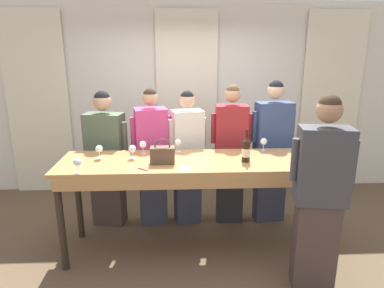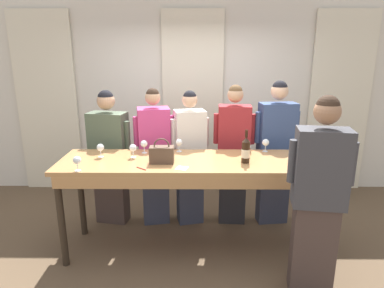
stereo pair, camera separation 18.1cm
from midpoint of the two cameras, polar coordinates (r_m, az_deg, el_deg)
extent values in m
plane|color=brown|center=(3.99, -1.31, -16.97)|extent=(18.00, 18.00, 0.00)
cube|color=silver|center=(5.21, -1.88, 7.40)|extent=(12.00, 0.06, 2.80)
cube|color=#EFE5C6|center=(5.58, -25.13, 5.89)|extent=(0.89, 0.03, 2.69)
cube|color=#EFE5C6|center=(5.16, -1.87, 6.68)|extent=(0.89, 0.03, 2.69)
cube|color=#EFE5C6|center=(5.63, 21.19, 6.39)|extent=(0.89, 0.03, 2.69)
cube|color=#B27F4C|center=(3.54, -1.41, -3.02)|extent=(2.74, 0.77, 0.04)
cube|color=#B27F4C|center=(3.23, -1.25, -6.48)|extent=(2.63, 0.03, 0.12)
cylinder|color=#2D2319|center=(3.68, -22.34, -12.31)|extent=(0.07, 0.07, 0.99)
cylinder|color=#2D2319|center=(3.73, 19.54, -11.65)|extent=(0.07, 0.07, 0.99)
cylinder|color=#2D2319|center=(4.20, -19.60, -8.46)|extent=(0.07, 0.07, 0.99)
cylinder|color=#2D2319|center=(4.24, 16.47, -7.94)|extent=(0.07, 0.07, 0.99)
cylinder|color=black|center=(3.49, 7.52, -1.24)|extent=(0.08, 0.08, 0.21)
cone|color=black|center=(3.45, 7.60, 0.83)|extent=(0.08, 0.08, 0.05)
cylinder|color=black|center=(3.44, 7.63, 1.82)|extent=(0.03, 0.03, 0.08)
cylinder|color=beige|center=(3.49, 7.52, -1.41)|extent=(0.09, 0.09, 0.09)
cube|color=brown|center=(3.44, -6.44, -1.87)|extent=(0.24, 0.13, 0.17)
torus|color=brown|center=(3.41, -6.49, -0.42)|extent=(0.16, 0.01, 0.16)
cylinder|color=white|center=(3.66, -11.23, -2.34)|extent=(0.06, 0.06, 0.00)
cylinder|color=white|center=(3.65, -11.26, -1.79)|extent=(0.01, 0.01, 0.07)
sphere|color=white|center=(3.63, -11.31, -0.78)|extent=(0.08, 0.08, 0.08)
sphere|color=beige|center=(3.63, -11.30, -0.93)|extent=(0.05, 0.05, 0.05)
cylinder|color=white|center=(3.80, -9.48, -1.57)|extent=(0.06, 0.06, 0.00)
cylinder|color=white|center=(3.79, -9.51, -1.05)|extent=(0.01, 0.01, 0.07)
sphere|color=white|center=(3.77, -9.55, -0.07)|extent=(0.08, 0.08, 0.08)
cylinder|color=white|center=(3.82, -3.70, -1.26)|extent=(0.06, 0.06, 0.00)
cylinder|color=white|center=(3.81, -3.71, -0.74)|extent=(0.01, 0.01, 0.07)
sphere|color=white|center=(3.79, -3.72, 0.23)|extent=(0.08, 0.08, 0.08)
cylinder|color=white|center=(3.38, -19.87, -4.53)|extent=(0.06, 0.06, 0.00)
cylinder|color=white|center=(3.36, -19.93, -3.94)|extent=(0.01, 0.01, 0.07)
sphere|color=white|center=(3.34, -20.03, -2.86)|extent=(0.08, 0.08, 0.08)
cylinder|color=white|center=(3.93, 10.49, -1.04)|extent=(0.06, 0.06, 0.00)
cylinder|color=white|center=(3.92, 10.52, -0.52)|extent=(0.01, 0.01, 0.07)
sphere|color=white|center=(3.90, 10.57, 0.42)|extent=(0.08, 0.08, 0.08)
cylinder|color=white|center=(3.74, -16.47, -2.31)|extent=(0.06, 0.06, 0.00)
cylinder|color=white|center=(3.72, -16.51, -1.77)|extent=(0.01, 0.01, 0.07)
sphere|color=white|center=(3.71, -16.59, -0.78)|extent=(0.08, 0.08, 0.08)
cylinder|color=white|center=(3.72, 7.60, -1.84)|extent=(0.06, 0.06, 0.00)
cylinder|color=white|center=(3.71, 7.62, -1.30)|extent=(0.01, 0.01, 0.07)
sphere|color=white|center=(3.69, 7.66, -0.30)|extent=(0.08, 0.08, 0.08)
cube|color=white|center=(3.29, -2.94, -4.09)|extent=(0.14, 0.14, 0.00)
cylinder|color=maroon|center=(3.30, -9.76, -4.21)|extent=(0.10, 0.09, 0.01)
cube|color=#473833|center=(4.47, -14.85, -8.02)|extent=(0.42, 0.28, 0.79)
cube|color=#4C5B47|center=(4.24, -15.51, 0.77)|extent=(0.49, 0.33, 0.62)
sphere|color=tan|center=(4.15, -15.96, 6.79)|extent=(0.21, 0.21, 0.21)
sphere|color=black|center=(4.15, -16.00, 7.29)|extent=(0.19, 0.19, 0.19)
cylinder|color=#4C5B47|center=(4.13, -12.44, 1.27)|extent=(0.08, 0.08, 0.34)
cylinder|color=#4C5B47|center=(4.34, -18.52, 1.49)|extent=(0.08, 0.08, 0.34)
cube|color=#383D51|center=(4.38, -7.69, -7.90)|extent=(0.36, 0.29, 0.82)
cube|color=#C63D7A|center=(4.14, -8.06, 1.46)|extent=(0.42, 0.35, 0.65)
sphere|color=tan|center=(4.06, -8.30, 7.63)|extent=(0.18, 0.18, 0.18)
sphere|color=#332319|center=(4.05, -8.32, 8.07)|extent=(0.16, 0.16, 0.16)
cylinder|color=#C63D7A|center=(4.15, -5.22, 2.29)|extent=(0.08, 0.08, 0.36)
cylinder|color=#C63D7A|center=(4.12, -10.98, 1.94)|extent=(0.08, 0.08, 0.36)
cube|color=#383D51|center=(4.36, -1.95, -7.95)|extent=(0.35, 0.29, 0.80)
cube|color=silver|center=(4.13, -2.04, 1.24)|extent=(0.41, 0.34, 0.64)
sphere|color=#DBAD89|center=(4.04, -2.10, 7.32)|extent=(0.18, 0.18, 0.18)
sphere|color=black|center=(4.04, -2.11, 7.77)|extent=(0.16, 0.16, 0.16)
cylinder|color=silver|center=(4.17, 0.64, 2.07)|extent=(0.08, 0.08, 0.35)
cylinder|color=silver|center=(4.07, -4.79, 1.69)|extent=(0.08, 0.08, 0.35)
cube|color=#28282D|center=(4.39, 5.10, -7.60)|extent=(0.34, 0.22, 0.84)
cube|color=maroon|center=(4.16, 5.35, 1.94)|extent=(0.40, 0.26, 0.66)
sphere|color=tan|center=(4.07, 5.51, 8.24)|extent=(0.19, 0.19, 0.19)
sphere|color=brown|center=(4.07, 5.52, 8.70)|extent=(0.17, 0.17, 0.17)
cylinder|color=maroon|center=(4.17, 8.30, 2.58)|extent=(0.07, 0.07, 0.36)
cylinder|color=maroon|center=(4.13, 2.41, 2.63)|extent=(0.07, 0.07, 0.36)
cube|color=#383D51|center=(4.49, 11.65, -7.25)|extent=(0.39, 0.23, 0.85)
cube|color=#334775|center=(4.25, 12.21, 2.30)|extent=(0.46, 0.27, 0.68)
sphere|color=#DBAD89|center=(4.17, 12.59, 8.65)|extent=(0.20, 0.20, 0.20)
sphere|color=black|center=(4.17, 12.62, 9.13)|extent=(0.18, 0.18, 0.18)
cylinder|color=#334775|center=(4.33, 15.17, 3.04)|extent=(0.08, 0.08, 0.37)
cylinder|color=#334775|center=(4.16, 9.21, 2.87)|extent=(0.08, 0.08, 0.37)
cube|color=#473833|center=(3.40, 18.26, -15.71)|extent=(0.40, 0.26, 0.85)
cube|color=#3D3D42|center=(3.08, 19.46, -3.49)|extent=(0.47, 0.31, 0.67)
sphere|color=#9E7051|center=(2.97, 20.30, 5.30)|extent=(0.21, 0.21, 0.21)
sphere|color=#332319|center=(2.96, 20.37, 6.01)|extent=(0.19, 0.19, 0.19)
cylinder|color=#3D3D42|center=(3.02, 15.16, -2.51)|extent=(0.08, 0.08, 0.37)
cylinder|color=#3D3D42|center=(3.13, 23.77, -2.66)|extent=(0.08, 0.08, 0.37)
cylinder|color=#4C4C51|center=(5.65, 19.56, -6.62)|extent=(0.25, 0.25, 0.19)
ellipsoid|color=#38753D|center=(5.56, 19.82, -3.99)|extent=(0.28, 0.28, 0.41)
camera|label=1|loc=(0.09, -91.45, -0.41)|focal=32.00mm
camera|label=2|loc=(0.09, 88.55, 0.41)|focal=32.00mm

